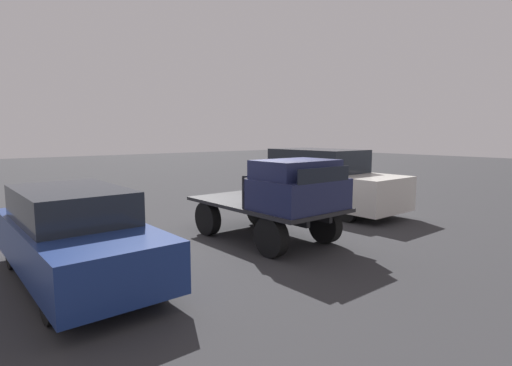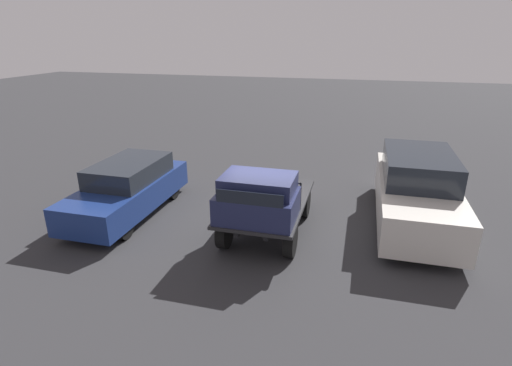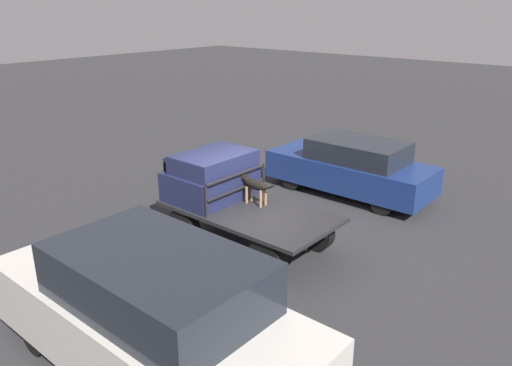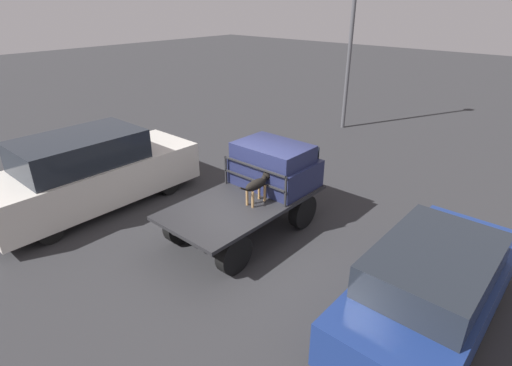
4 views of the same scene
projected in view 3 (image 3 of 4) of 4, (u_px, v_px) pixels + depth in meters
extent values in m
plane|color=#2D2D30|center=(249.00, 246.00, 11.00)|extent=(80.00, 80.00, 0.00)
cylinder|color=black|center=(184.00, 227.00, 10.97)|extent=(0.83, 0.24, 0.83)
cylinder|color=black|center=(235.00, 205.00, 12.17)|extent=(0.83, 0.24, 0.83)
cylinder|color=black|center=(267.00, 260.00, 9.54)|extent=(0.83, 0.24, 0.83)
cylinder|color=black|center=(316.00, 232.00, 10.74)|extent=(0.83, 0.24, 0.83)
cube|color=black|center=(238.00, 221.00, 10.50)|extent=(3.50, 0.10, 0.18)
cube|color=black|center=(260.00, 211.00, 11.00)|extent=(3.50, 0.10, 0.18)
cube|color=#232326|center=(249.00, 211.00, 10.71)|extent=(3.80, 1.99, 0.08)
cube|color=#1E2347|center=(211.00, 183.00, 11.28)|extent=(1.42, 1.87, 0.66)
cube|color=#1E2347|center=(214.00, 162.00, 11.04)|extent=(1.21, 1.72, 0.40)
cube|color=black|center=(189.00, 157.00, 11.55)|extent=(0.02, 1.54, 0.30)
cube|color=#232326|center=(206.00, 202.00, 10.14)|extent=(0.04, 0.04, 0.72)
cube|color=#232326|center=(263.00, 179.00, 11.45)|extent=(0.04, 0.04, 0.72)
cube|color=#232326|center=(236.00, 175.00, 10.68)|extent=(0.04, 1.83, 0.04)
cube|color=#232326|center=(236.00, 190.00, 10.79)|extent=(0.04, 1.83, 0.04)
cylinder|color=#9E7547|center=(247.00, 195.00, 10.97)|extent=(0.06, 0.06, 0.38)
cylinder|color=#9E7547|center=(252.00, 193.00, 11.09)|extent=(0.06, 0.06, 0.38)
cylinder|color=#9E7547|center=(261.00, 199.00, 10.72)|extent=(0.06, 0.06, 0.38)
cylinder|color=#9E7547|center=(266.00, 197.00, 10.84)|extent=(0.06, 0.06, 0.38)
ellipsoid|color=black|center=(256.00, 185.00, 10.82)|extent=(0.65, 0.22, 0.22)
sphere|color=#9E7547|center=(250.00, 185.00, 10.94)|extent=(0.10, 0.10, 0.10)
cylinder|color=black|center=(246.00, 179.00, 10.96)|extent=(0.16, 0.12, 0.15)
sphere|color=black|center=(243.00, 177.00, 11.02)|extent=(0.21, 0.21, 0.21)
cone|color=#9E7547|center=(240.00, 176.00, 11.08)|extent=(0.12, 0.12, 0.12)
cone|color=black|center=(241.00, 173.00, 10.94)|extent=(0.06, 0.08, 0.10)
cone|color=black|center=(245.00, 172.00, 11.02)|extent=(0.06, 0.08, 0.10)
cylinder|color=black|center=(269.00, 188.00, 10.58)|extent=(0.27, 0.04, 0.18)
cylinder|color=black|center=(292.00, 179.00, 14.30)|extent=(0.60, 0.20, 0.60)
cylinder|color=black|center=(320.00, 167.00, 15.37)|extent=(0.60, 0.20, 0.60)
cylinder|color=black|center=(383.00, 203.00, 12.57)|extent=(0.60, 0.20, 0.60)
cylinder|color=black|center=(408.00, 188.00, 13.64)|extent=(0.60, 0.20, 0.60)
cube|color=navy|center=(349.00, 172.00, 13.86)|extent=(4.58, 1.76, 0.77)
cube|color=#1E232B|center=(358.00, 150.00, 13.49)|extent=(2.52, 1.58, 0.56)
cylinder|color=black|center=(36.00, 335.00, 7.57)|extent=(0.60, 0.20, 0.60)
cylinder|color=black|center=(131.00, 288.00, 8.82)|extent=(0.60, 0.20, 0.60)
cube|color=beige|center=(149.00, 326.00, 7.03)|extent=(5.36, 2.02, 1.01)
cube|color=#1E232B|center=(157.00, 278.00, 6.57)|extent=(2.95, 1.82, 0.73)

